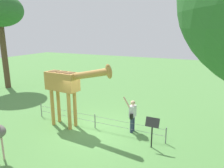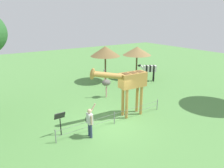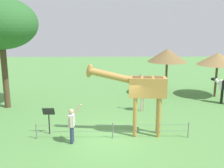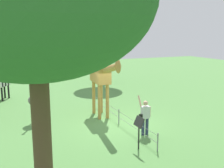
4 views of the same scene
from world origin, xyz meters
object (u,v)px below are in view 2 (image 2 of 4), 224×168
Objects in this scene: ostrich at (106,83)px; shade_hut_far at (105,51)px; giraffe at (129,82)px; visitor at (90,121)px; shade_hut_near at (137,51)px; info_sign at (60,119)px; zebra at (149,69)px.

ostrich is 0.66× the size of shade_hut_far.
giraffe reaches higher than visitor.
shade_hut_near is (-6.20, -6.58, 0.52)m from giraffe.
info_sign is at bearing 31.30° from shade_hut_near.
shade_hut_near is at bearing -141.52° from visitor.
info_sign is at bearing 34.01° from ostrich.
giraffe is 8.00m from zebra.
giraffe is at bearing 46.69° from shade_hut_near.
shade_hut_near reaches higher than visitor.
visitor is at bearing 30.92° from zebra.
giraffe is 1.18× the size of shade_hut_near.
zebra is at bearing 93.18° from shade_hut_near.
shade_hut_far is (-2.20, -3.66, 1.75)m from ostrich.
giraffe reaches higher than shade_hut_far.
shade_hut_far reaches higher than visitor.
shade_hut_near reaches higher than info_sign.
info_sign is (10.63, 4.64, -0.21)m from zebra.
zebra is 1.26× the size of info_sign.
giraffe is 3.68m from ostrich.
giraffe is 7.69m from shade_hut_far.
visitor is at bearing 53.57° from shade_hut_far.
ostrich is 1.70× the size of info_sign.
visitor is 10.98m from zebra.
ostrich is at bearing 13.12° from zebra.
shade_hut_far is (-2.77, -7.14, 0.71)m from giraffe.
giraffe is 9.06m from shade_hut_near.
shade_hut_far is at bearing -121.00° from ostrich.
shade_hut_far is at bearing -9.22° from shade_hut_near.
shade_hut_near is (0.10, -1.77, 1.57)m from zebra.
visitor is 0.55× the size of shade_hut_near.
visitor is at bearing 14.79° from giraffe.
visitor is 1.06× the size of zebra.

